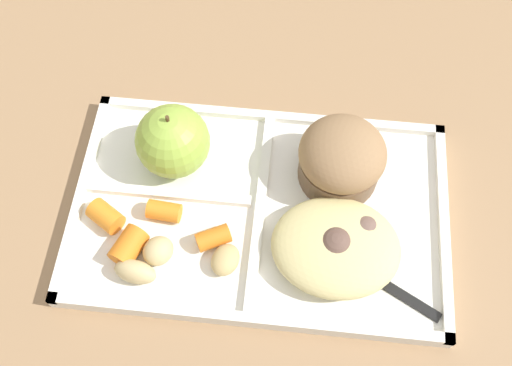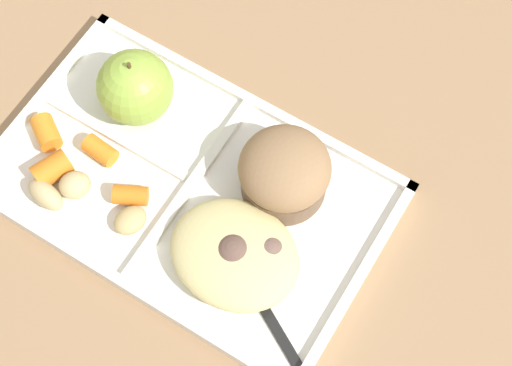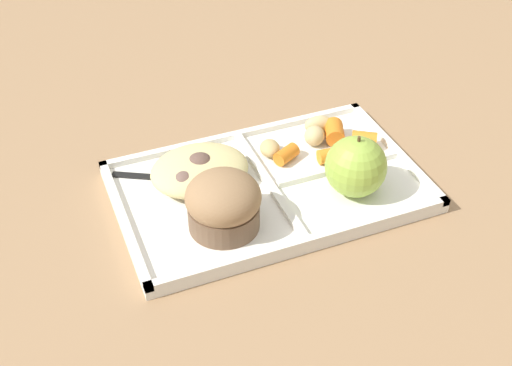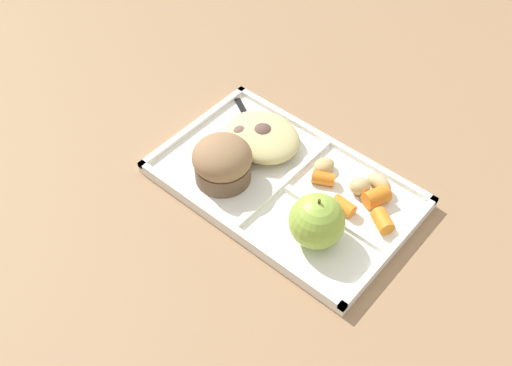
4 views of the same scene
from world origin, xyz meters
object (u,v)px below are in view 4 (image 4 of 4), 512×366
Objects in this scene: lunch_tray at (285,186)px; plastic_fork at (254,130)px; green_apple at (317,221)px; bran_muffin at (222,162)px.

lunch_tray is 2.90× the size of plastic_fork.
green_apple is 0.16m from bran_muffin.
plastic_fork is at bearing -27.26° from lunch_tray.
green_apple reaches higher than lunch_tray.
green_apple is 0.63× the size of plastic_fork.
lunch_tray is 0.12m from plastic_fork.
green_apple is 0.22m from plastic_fork.
bran_muffin is at bearing 106.40° from plastic_fork.
green_apple is at bearing -180.00° from bran_muffin.
lunch_tray is at bearing 152.74° from plastic_fork.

